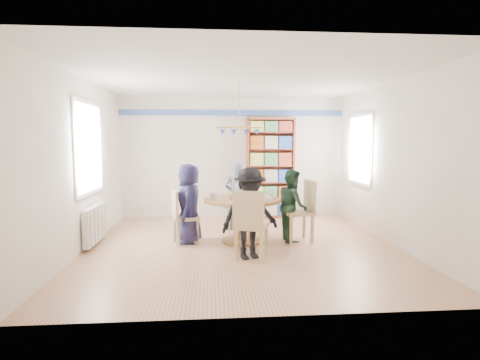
{
  "coord_description": "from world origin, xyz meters",
  "views": [
    {
      "loc": [
        -0.5,
        -5.97,
        1.7
      ],
      "look_at": [
        0.0,
        0.4,
        1.05
      ],
      "focal_mm": 28.0,
      "sensor_mm": 36.0,
      "label": 1
    }
  ],
  "objects": [
    {
      "name": "ground",
      "position": [
        0.0,
        0.0,
        0.0
      ],
      "size": [
        5.0,
        5.0,
        0.0
      ],
      "primitive_type": "plane",
      "color": "tan"
    },
    {
      "name": "chair_near",
      "position": [
        0.06,
        -0.73,
        0.56
      ],
      "size": [
        0.58,
        0.58,
        1.02
      ],
      "color": "tan",
      "rests_on": "ground"
    },
    {
      "name": "person_far",
      "position": [
        -0.0,
        1.2,
        0.66
      ],
      "size": [
        0.49,
        0.32,
        1.32
      ],
      "primitive_type": "imported",
      "rotation": [
        0.0,
        0.0,
        3.12
      ],
      "color": "gray",
      "rests_on": "ground"
    },
    {
      "name": "room_shell",
      "position": [
        -0.26,
        0.87,
        1.65
      ],
      "size": [
        5.0,
        5.0,
        5.0
      ],
      "color": "white",
      "rests_on": "ground"
    },
    {
      "name": "radiator",
      "position": [
        -2.42,
        0.3,
        0.35
      ],
      "size": [
        0.12,
        1.0,
        0.6
      ],
      "color": "silver",
      "rests_on": "ground"
    },
    {
      "name": "tableware",
      "position": [
        0.0,
        0.3,
        0.82
      ],
      "size": [
        1.15,
        1.15,
        0.3
      ],
      "color": "white",
      "rests_on": "dining_table"
    },
    {
      "name": "chair_far",
      "position": [
        0.05,
        1.27,
        0.47
      ],
      "size": [
        0.46,
        0.46,
        0.85
      ],
      "color": "tan",
      "rests_on": "ground"
    },
    {
      "name": "dining_table",
      "position": [
        0.03,
        0.28,
        0.56
      ],
      "size": [
        1.3,
        1.3,
        0.75
      ],
      "color": "#986432",
      "rests_on": "ground"
    },
    {
      "name": "bookshelf",
      "position": [
        0.83,
        2.34,
        1.1
      ],
      "size": [
        1.06,
        0.32,
        2.23
      ],
      "color": "brown",
      "rests_on": "ground"
    },
    {
      "name": "chair_left",
      "position": [
        -1.0,
        0.26,
        0.5
      ],
      "size": [
        0.49,
        0.49,
        0.91
      ],
      "color": "tan",
      "rests_on": "ground"
    },
    {
      "name": "person_left",
      "position": [
        -0.87,
        0.31,
        0.67
      ],
      "size": [
        0.43,
        0.66,
        1.34
      ],
      "primitive_type": "imported",
      "rotation": [
        0.0,
        0.0,
        -1.58
      ],
      "color": "#1A1836",
      "rests_on": "ground"
    },
    {
      "name": "chair_right",
      "position": [
        1.07,
        0.27,
        0.58
      ],
      "size": [
        0.52,
        0.52,
        1.05
      ],
      "color": "tan",
      "rests_on": "ground"
    },
    {
      "name": "person_near",
      "position": [
        0.06,
        -0.65,
        0.67
      ],
      "size": [
        0.98,
        0.75,
        1.34
      ],
      "primitive_type": "imported",
      "rotation": [
        0.0,
        0.0,
        0.33
      ],
      "color": "black",
      "rests_on": "ground"
    },
    {
      "name": "person_right",
      "position": [
        0.9,
        0.3,
        0.62
      ],
      "size": [
        0.48,
        0.61,
        1.24
      ],
      "primitive_type": "imported",
      "rotation": [
        0.0,
        0.0,
        1.56
      ],
      "color": "#1B3723",
      "rests_on": "ground"
    }
  ]
}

